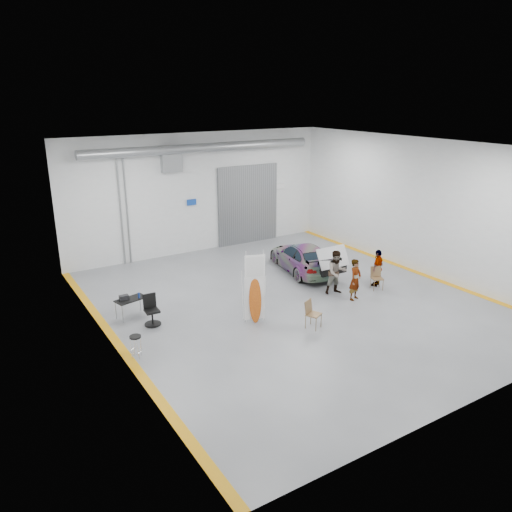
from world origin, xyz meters
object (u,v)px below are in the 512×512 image
work_table (129,299)px  surfboard_display (257,294)px  shop_stool (136,347)px  office_chair (151,312)px  sedan_car (303,258)px  person_a (355,279)px  person_b (337,272)px  folding_chair_near (313,319)px  folding_chair_far (377,283)px  person_c (378,268)px

work_table → surfboard_display: bearing=-36.7°
shop_stool → office_chair: bearing=57.8°
sedan_car → shop_stool: sedan_car is taller
person_a → person_b: (-0.23, 0.86, 0.08)m
surfboard_display → folding_chair_near: bearing=-27.9°
person_b → office_chair: person_b is taller
folding_chair_far → sedan_car: bearing=133.5°
shop_stool → work_table: work_table is taller
person_a → surfboard_display: size_ratio=0.63×
person_b → work_table: 8.18m
person_c → folding_chair_far: person_c is taller
shop_stool → office_chair: size_ratio=0.68×
person_a → office_chair: size_ratio=1.52×
person_b → office_chair: (-7.41, 1.22, -0.43)m
sedan_car → person_c: person_c is taller
person_a → person_b: person_b is taller
shop_stool → person_a: bearing=-0.6°
folding_chair_far → shop_stool: bearing=-155.6°
folding_chair_near → work_table: 6.67m
sedan_car → folding_chair_near: size_ratio=4.53×
sedan_car → person_a: bearing=98.1°
sedan_car → work_table: (-8.33, -0.65, 0.06)m
person_b → folding_chair_near: (-2.72, -1.99, -0.60)m
person_a → folding_chair_near: (-2.95, -1.13, -0.53)m
sedan_car → folding_chair_far: sedan_car is taller
person_b → work_table: (-7.86, 2.24, -0.21)m
surfboard_display → sedan_car: bearing=54.5°
surfboard_display → person_a: bearing=13.6°
folding_chair_near → office_chair: office_chair is taller
person_a → person_b: size_ratio=0.92×
person_c → folding_chair_far: (-0.32, -0.31, -0.50)m
person_b → folding_chair_far: size_ratio=1.93×
person_c → folding_chair_near: bearing=-4.3°
sedan_car → work_table: bearing=16.2°
person_a → surfboard_display: (-4.37, 0.32, 0.25)m
shop_stool → work_table: bearing=75.1°
folding_chair_near → folding_chair_far: 4.69m
person_c → sedan_car: bearing=-87.5°
person_b → office_chair: size_ratio=1.66×
surfboard_display → work_table: bearing=161.1°
person_c → surfboard_display: (-6.20, -0.30, 0.28)m
folding_chair_near → surfboard_display: bearing=109.1°
surfboard_display → office_chair: surfboard_display is taller
folding_chair_near → folding_chair_far: folding_chair_near is taller
person_a → folding_chair_far: person_a is taller
shop_stool → work_table: 3.12m
sedan_car → shop_stool: bearing=33.6°
person_b → shop_stool: size_ratio=2.46×
shop_stool → work_table: (0.79, 3.00, 0.33)m
person_c → office_chair: (-9.47, 1.46, -0.32)m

